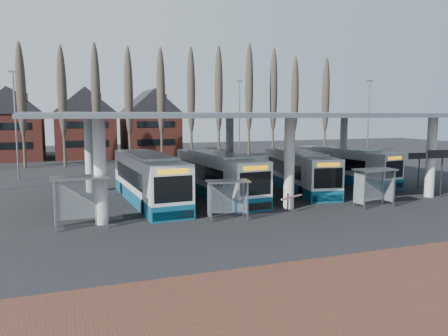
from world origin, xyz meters
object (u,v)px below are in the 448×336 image
object	(u,v)px
shelter_2	(373,179)
shelter_1	(227,191)
bus_0	(148,179)
shelter_0	(80,190)
bus_2	(299,171)
bus_3	(344,165)
bus_1	(218,176)

from	to	relation	value
shelter_2	shelter_1	bearing A→B (deg)	179.82
bus_0	shelter_0	distance (m)	7.40
bus_2	bus_0	bearing A→B (deg)	-166.33
shelter_1	shelter_2	size ratio (longest dim) A/B	0.97
shelter_0	shelter_1	world-z (taller)	shelter_0
shelter_1	shelter_2	world-z (taller)	shelter_2
bus_0	shelter_0	world-z (taller)	bus_0
bus_2	shelter_0	bearing A→B (deg)	-150.03
bus_0	shelter_0	size ratio (longest dim) A/B	4.07
bus_3	shelter_1	size ratio (longest dim) A/B	4.26
bus_1	bus_2	world-z (taller)	bus_1
bus_2	bus_3	world-z (taller)	bus_2
bus_3	shelter_2	world-z (taller)	bus_3
bus_2	shelter_2	bearing A→B (deg)	-71.33
bus_1	shelter_0	distance (m)	11.79
bus_0	shelter_0	xyz separation A→B (m)	(-4.78, -5.63, 0.45)
bus_2	shelter_2	world-z (taller)	bus_2
bus_3	shelter_2	xyz separation A→B (m)	(-4.95, -10.24, 0.41)
bus_2	shelter_0	world-z (taller)	bus_2
bus_1	shelter_1	distance (m)	7.37
bus_1	shelter_1	world-z (taller)	bus_1
bus_1	bus_2	distance (m)	7.39
bus_3	shelter_0	xyz separation A→B (m)	(-23.72, -9.11, 0.61)
bus_2	bus_3	size ratio (longest dim) A/B	1.03
bus_3	bus_0	bearing A→B (deg)	-179.19
shelter_0	bus_2	bearing A→B (deg)	20.34
shelter_0	shelter_2	xyz separation A→B (m)	(18.77, -1.12, -0.20)
bus_0	bus_1	size ratio (longest dim) A/B	1.03
shelter_2	bus_1	bearing A→B (deg)	140.36
shelter_1	shelter_0	bearing A→B (deg)	-179.19
bus_1	shelter_2	bearing A→B (deg)	-43.82
shelter_2	shelter_0	bearing A→B (deg)	176.53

